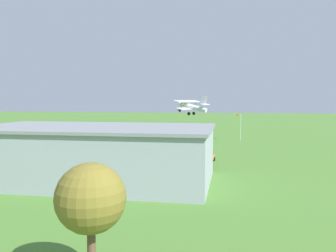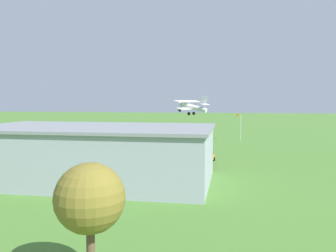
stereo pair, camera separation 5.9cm
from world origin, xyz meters
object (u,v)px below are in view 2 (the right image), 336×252
Objects in this scene: car_orange at (207,157)px; tree_behind_hangar_right at (90,199)px; person_watching_takeoff at (182,159)px; car_green at (76,153)px; hangar at (94,154)px; car_yellow at (35,153)px; person_beside_truck at (210,153)px; biplane at (191,106)px; person_crossing_taxiway at (182,152)px; person_at_fence_line at (98,151)px; windsock at (238,117)px; car_silver at (6,152)px; person_near_hangar_door at (163,155)px.

tree_behind_hangar_right reaches higher than car_orange.
car_orange is 4.73m from person_watching_takeoff.
hangar is at bearing 120.12° from car_green.
tree_behind_hangar_right reaches higher than car_yellow.
hangar is at bearing 55.91° from person_beside_truck.
car_green is (19.07, 12.50, -8.02)m from biplane.
person_crossing_taxiway is (0.90, 8.54, -8.08)m from biplane.
windsock is (-26.49, -27.59, 5.11)m from person_at_fence_line.
car_silver is 53.11m from windsock.
car_green is (22.93, -0.69, -0.04)m from car_orange.
person_beside_truck is at bearing -151.09° from person_near_hangar_door.
person_at_fence_line is 0.93× the size of person_watching_takeoff.
person_crossing_taxiway is at bearing -89.77° from tree_behind_hangar_right.
hangar is 7.09× the size of car_orange.
car_orange reaches higher than person_near_hangar_door.
person_watching_takeoff is (-3.56, 3.16, 0.00)m from person_near_hangar_door.
car_silver is 50.20m from tree_behind_hangar_right.
hangar reaches higher than person_beside_truck.
biplane is at bearing -63.73° from person_beside_truck.
person_watching_takeoff is 36.82m from tree_behind_hangar_right.
windsock is (-19.66, -47.47, 2.43)m from hangar.
biplane is 1.25× the size of tree_behind_hangar_right.
person_beside_truck is 20.61m from person_at_fence_line.
car_orange is at bearing 135.63° from person_crossing_taxiway.
person_crossing_taxiway is 15.52m from person_at_fence_line.
person_watching_takeoff is 36.34m from windsock.
car_orange is at bearing 168.24° from person_at_fence_line.
tree_behind_hangar_right is at bearing 90.23° from person_crossing_taxiway.
hangar is at bearing 145.46° from car_silver.
car_silver is (12.90, 0.94, -0.02)m from car_green.
car_yellow is 22.49m from person_near_hangar_door.
person_beside_truck is (-0.33, -4.70, -0.02)m from car_orange.
car_yellow is at bearing 172.57° from car_silver.
car_yellow is 0.96× the size of car_silver.
car_yellow is at bearing -41.71° from hangar.
car_green is 42.93m from windsock.
person_crossing_taxiway is 5.00m from person_near_hangar_door.
tree_behind_hangar_right reaches higher than person_at_fence_line.
windsock reaches higher than car_green.
tree_behind_hangar_right reaches higher than person_beside_truck.
tree_behind_hangar_right is at bearing 81.37° from windsock.
person_at_fence_line is (-9.58, -5.25, -0.12)m from car_yellow.
biplane is 5.44× the size of person_at_fence_line.
car_yellow is at bearing 1.97° from car_orange.
person_watching_takeoff is at bearing -126.59° from hangar.
person_beside_truck is 1.08× the size of person_at_fence_line.
car_green is at bearing -1.73° from car_orange.
car_green reaches higher than person_at_fence_line.
person_at_fence_line is at bearing 46.17° from windsock.
car_silver is (22.38, -15.41, -2.65)m from hangar.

